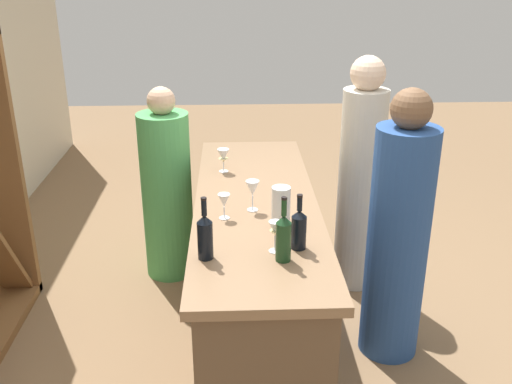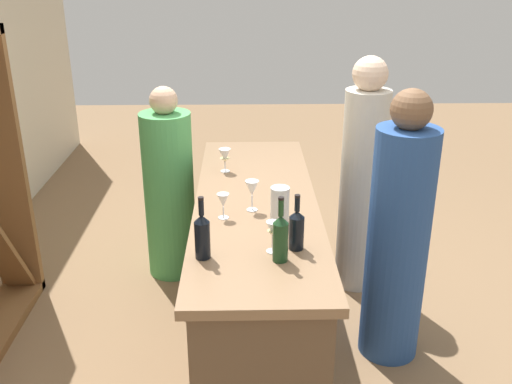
# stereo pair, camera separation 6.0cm
# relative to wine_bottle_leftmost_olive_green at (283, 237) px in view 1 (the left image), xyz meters

# --- Properties ---
(ground_plane) EXTENTS (12.00, 12.00, 0.00)m
(ground_plane) POSITION_rel_wine_bottle_leftmost_olive_green_xyz_m (0.71, 0.10, -1.03)
(ground_plane) COLOR #846647
(bar_counter) EXTENTS (2.23, 0.70, 0.91)m
(bar_counter) POSITION_rel_wine_bottle_leftmost_olive_green_xyz_m (0.71, 0.10, -0.57)
(bar_counter) COLOR brown
(bar_counter) RESTS_ON ground
(wine_bottle_leftmost_olive_green) EXTENTS (0.07, 0.07, 0.32)m
(wine_bottle_leftmost_olive_green) POSITION_rel_wine_bottle_leftmost_olive_green_xyz_m (0.00, 0.00, 0.00)
(wine_bottle_leftmost_olive_green) COLOR #193D1E
(wine_bottle_leftmost_olive_green) RESTS_ON bar_counter
(wine_bottle_second_left_near_black) EXTENTS (0.07, 0.07, 0.31)m
(wine_bottle_second_left_near_black) POSITION_rel_wine_bottle_leftmost_olive_green_xyz_m (0.04, 0.36, -0.00)
(wine_bottle_second_left_near_black) COLOR black
(wine_bottle_second_left_near_black) RESTS_ON bar_counter
(wine_bottle_center_near_black) EXTENTS (0.07, 0.07, 0.28)m
(wine_bottle_center_near_black) POSITION_rel_wine_bottle_leftmost_olive_green_xyz_m (0.12, -0.08, -0.01)
(wine_bottle_center_near_black) COLOR black
(wine_bottle_center_near_black) RESTS_ON bar_counter
(wine_glass_near_left) EXTENTS (0.06, 0.06, 0.16)m
(wine_glass_near_left) POSITION_rel_wine_bottle_leftmost_olive_green_xyz_m (0.09, 0.03, -0.01)
(wine_glass_near_left) COLOR white
(wine_glass_near_left) RESTS_ON bar_counter
(wine_glass_near_center) EXTENTS (0.08, 0.08, 0.17)m
(wine_glass_near_center) POSITION_rel_wine_bottle_leftmost_olive_green_xyz_m (0.57, 0.12, 0.00)
(wine_glass_near_center) COLOR white
(wine_glass_near_center) RESTS_ON bar_counter
(wine_glass_near_right) EXTENTS (0.07, 0.07, 0.14)m
(wine_glass_near_right) POSITION_rel_wine_bottle_leftmost_olive_green_xyz_m (0.47, 0.28, -0.02)
(wine_glass_near_right) COLOR white
(wine_glass_near_right) RESTS_ON bar_counter
(wine_glass_far_left) EXTENTS (0.08, 0.08, 0.15)m
(wine_glass_far_left) POSITION_rel_wine_bottle_leftmost_olive_green_xyz_m (1.19, 0.29, -0.02)
(wine_glass_far_left) COLOR white
(wine_glass_far_left) RESTS_ON bar_counter
(water_pitcher) EXTENTS (0.10, 0.10, 0.20)m
(water_pitcher) POSITION_rel_wine_bottle_leftmost_olive_green_xyz_m (0.41, -0.02, -0.02)
(water_pitcher) COLOR silver
(water_pitcher) RESTS_ON bar_counter
(person_left_guest) EXTENTS (0.35, 0.35, 1.60)m
(person_left_guest) POSITION_rel_wine_bottle_leftmost_olive_green_xyz_m (0.51, -0.70, -0.29)
(person_left_guest) COLOR #284C8C
(person_left_guest) RESTS_ON ground
(person_center_guest) EXTENTS (0.32, 0.32, 1.64)m
(person_center_guest) POSITION_rel_wine_bottle_leftmost_olive_green_xyz_m (1.29, -0.64, -0.25)
(person_center_guest) COLOR beige
(person_center_guest) RESTS_ON ground
(person_right_guest) EXTENTS (0.47, 0.47, 1.41)m
(person_right_guest) POSITION_rel_wine_bottle_leftmost_olive_green_xyz_m (1.49, 0.70, -0.39)
(person_right_guest) COLOR #4CA559
(person_right_guest) RESTS_ON ground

